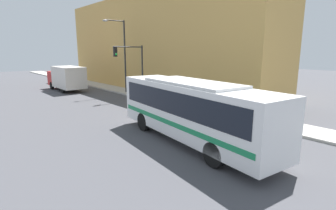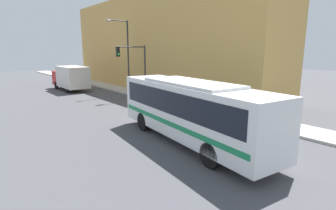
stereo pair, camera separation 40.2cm
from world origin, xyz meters
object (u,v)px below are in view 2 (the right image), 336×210
Objects in this scene: fire_hydrant at (206,105)px; pedestrian_near_corner at (187,93)px; parking_meter at (174,92)px; street_lamp at (126,51)px; delivery_truck at (71,77)px; city_bus at (190,108)px; traffic_light_pole at (135,62)px.

pedestrian_near_corner is (0.90, 3.09, 0.48)m from fire_hydrant.
fire_hydrant is 0.53× the size of parking_meter.
pedestrian_near_corner is (0.97, -8.78, -3.70)m from street_lamp.
street_lamp is (-0.07, 8.11, 3.60)m from parking_meter.
delivery_truck reaches higher than parking_meter.
pedestrian_near_corner is at bearing -83.72° from street_lamp.
city_bus is 9.85m from parking_meter.
fire_hydrant is at bearing -89.68° from street_lamp.
delivery_truck is 1.32× the size of traffic_light_pole.
delivery_truck is at bearing 122.47° from street_lamp.
street_lamp reaches higher than pedestrian_near_corner.
fire_hydrant is 0.45× the size of pedestrian_near_corner.
street_lamp is at bearing 96.28° from pedestrian_near_corner.
fire_hydrant is at bearing -90.00° from parking_meter.
city_bus is 6.31× the size of pedestrian_near_corner.
street_lamp reaches higher than delivery_truck.
traffic_light_pole is 6.29m from pedestrian_near_corner.
traffic_light_pole is 3.67m from street_lamp.
delivery_truck reaches higher than fire_hydrant.
delivery_truck is (1.69, 22.36, -0.30)m from city_bus.
parking_meter is at bearing 61.20° from city_bus.
street_lamp is (4.00, -6.29, 3.13)m from delivery_truck.
delivery_truck is 3.99× the size of pedestrian_near_corner.
traffic_light_pole is (-1.00, 8.49, 3.11)m from fire_hydrant.
traffic_light_pole is 5.45m from parking_meter.
street_lamp is (5.69, 16.07, 2.83)m from city_bus.
street_lamp is at bearing 74.61° from traffic_light_pole.
delivery_truck is 15.88m from pedestrian_near_corner.
traffic_light_pole reaches higher than parking_meter.
parking_meter is at bearing 90.00° from fire_hydrant.
pedestrian_near_corner is (4.97, -15.07, -0.57)m from delivery_truck.
delivery_truck is at bearing 102.63° from fire_hydrant.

